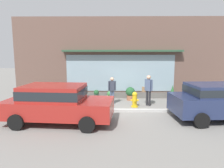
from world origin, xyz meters
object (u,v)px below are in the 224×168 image
at_px(fire_hydrant, 135,100).
at_px(potted_plant_window_left, 172,93).
at_px(pedestrian_with_handbag, 148,88).
at_px(potted_plant_low_front, 130,93).
at_px(parked_car_red, 57,102).
at_px(potted_plant_window_right, 96,95).
at_px(potted_plant_by_entrance, 55,96).
at_px(potted_plant_doorstep, 82,95).
at_px(potted_plant_near_hydrant, 110,95).
at_px(pedestrian_passerby, 112,89).
at_px(potted_plant_window_center, 186,96).
at_px(parked_car_navy, 218,100).

xyz_separation_m(fire_hydrant, potted_plant_window_left, (2.56, 1.85, 0.04)).
xyz_separation_m(pedestrian_with_handbag, potted_plant_low_front, (-0.89, 1.34, -0.56)).
height_order(parked_car_red, potted_plant_window_right, parked_car_red).
xyz_separation_m(potted_plant_by_entrance, potted_plant_window_right, (2.53, 0.08, 0.04)).
height_order(potted_plant_doorstep, potted_plant_window_right, potted_plant_window_right).
distance_m(parked_car_red, potted_plant_by_entrance, 4.27).
relative_size(fire_hydrant, potted_plant_near_hydrant, 1.60).
xyz_separation_m(pedestrian_with_handbag, potted_plant_window_right, (-3.00, 1.21, -0.65)).
height_order(pedestrian_passerby, potted_plant_window_right, pedestrian_passerby).
bearing_deg(potted_plant_near_hydrant, potted_plant_by_entrance, -172.43).
relative_size(potted_plant_window_right, potted_plant_low_front, 0.81).
height_order(parked_car_red, potted_plant_near_hydrant, parked_car_red).
bearing_deg(potted_plant_doorstep, potted_plant_window_center, 1.05).
xyz_separation_m(fire_hydrant, potted_plant_by_entrance, (-4.76, 1.44, -0.09)).
bearing_deg(potted_plant_window_center, potted_plant_doorstep, -178.95).
xyz_separation_m(potted_plant_near_hydrant, potted_plant_low_front, (1.30, -0.23, 0.19)).
bearing_deg(potted_plant_window_right, potted_plant_near_hydrant, 24.38).
height_order(parked_car_navy, potted_plant_by_entrance, parked_car_navy).
bearing_deg(pedestrian_passerby, potted_plant_doorstep, -36.66).
bearing_deg(fire_hydrant, parked_car_red, -143.32).
xyz_separation_m(potted_plant_window_left, potted_plant_near_hydrant, (-3.98, 0.03, -0.18)).
bearing_deg(potted_plant_low_front, potted_plant_window_left, 4.35).
height_order(pedestrian_with_handbag, parked_car_red, pedestrian_with_handbag).
height_order(pedestrian_with_handbag, potted_plant_window_right, pedestrian_with_handbag).
bearing_deg(potted_plant_doorstep, potted_plant_window_right, -2.77).
bearing_deg(potted_plant_window_right, parked_car_navy, -32.68).
height_order(pedestrian_passerby, potted_plant_window_center, pedestrian_passerby).
distance_m(parked_car_navy, potted_plant_window_center, 3.83).
bearing_deg(fire_hydrant, potted_plant_window_center, 26.37).
distance_m(potted_plant_doorstep, potted_plant_low_front, 3.01).
relative_size(fire_hydrant, pedestrian_with_handbag, 0.49).
bearing_deg(potted_plant_window_left, pedestrian_passerby, -162.24).
bearing_deg(potted_plant_window_center, potted_plant_window_left, 167.99).
relative_size(pedestrian_with_handbag, parked_car_navy, 0.41).
bearing_deg(potted_plant_by_entrance, pedestrian_passerby, -12.84).
relative_size(parked_car_red, potted_plant_doorstep, 8.14).
distance_m(potted_plant_window_left, potted_plant_window_center, 0.86).
distance_m(pedestrian_passerby, potted_plant_low_front, 1.58).
bearing_deg(pedestrian_passerby, potted_plant_near_hydrant, -92.45).
relative_size(potted_plant_doorstep, potted_plant_window_center, 1.11).
relative_size(potted_plant_doorstep, potted_plant_low_front, 0.68).
bearing_deg(pedestrian_with_handbag, potted_plant_low_front, -14.45).
bearing_deg(pedestrian_with_handbag, potted_plant_near_hydrant, 6.37).
relative_size(potted_plant_low_front, potted_plant_window_center, 1.63).
bearing_deg(potted_plant_doorstep, potted_plant_low_front, 1.74).
xyz_separation_m(potted_plant_doorstep, potted_plant_window_center, (6.51, 0.12, -0.05)).
bearing_deg(potted_plant_window_center, potted_plant_low_front, -179.55).
xyz_separation_m(potted_plant_window_right, potted_plant_low_front, (2.11, 0.13, 0.09)).
relative_size(parked_car_navy, potted_plant_doorstep, 7.40).
bearing_deg(fire_hydrant, parked_car_navy, -31.65).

